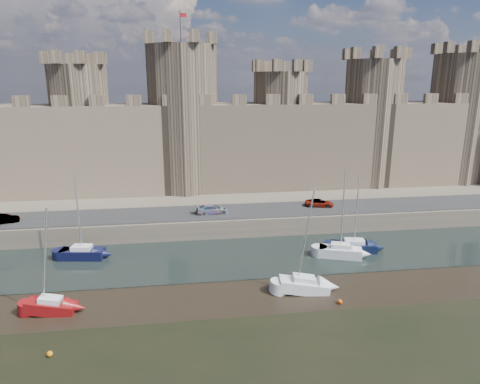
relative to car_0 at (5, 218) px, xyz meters
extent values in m
cube|color=black|center=(21.34, -9.65, -3.04)|extent=(160.00, 12.00, 0.08)
cube|color=#4C443A|center=(21.34, 26.35, -1.83)|extent=(160.00, 60.00, 2.50)
cube|color=black|center=(21.34, 0.35, -0.53)|extent=(160.00, 7.00, 0.10)
cube|color=#42382B|center=(21.34, 14.35, 6.42)|extent=(100.00, 9.00, 14.00)
cylinder|color=#42382B|center=(7.34, 14.35, 9.42)|extent=(9.00, 9.00, 20.00)
cylinder|color=#42382B|center=(23.34, 14.35, 10.92)|extent=(11.00, 11.00, 23.00)
cylinder|color=black|center=(23.34, 14.35, 24.92)|extent=(0.10, 0.10, 5.00)
cube|color=maroon|center=(23.84, 14.35, 26.72)|extent=(1.00, 0.03, 0.60)
cylinder|color=#42382B|center=(39.34, 14.35, 8.92)|extent=(9.00, 9.00, 19.00)
cylinder|color=#42382B|center=(55.34, 14.35, 9.92)|extent=(10.00, 10.00, 21.00)
cylinder|color=#42382B|center=(71.34, 14.35, 10.42)|extent=(10.00, 10.00, 22.00)
imported|color=gray|center=(0.00, 0.00, 0.00)|extent=(3.45, 1.47, 1.16)
imported|color=gray|center=(-0.01, -0.70, 0.03)|extent=(3.93, 2.36, 1.22)
imported|color=gray|center=(26.74, -0.19, 0.07)|extent=(4.59, 2.12, 1.30)
imported|color=gray|center=(42.29, 0.97, -0.02)|extent=(4.40, 2.84, 1.13)
cube|color=black|center=(10.93, -7.58, -2.46)|extent=(5.24, 2.65, 1.09)
cube|color=silver|center=(10.93, -7.58, -1.66)|extent=(2.40, 1.67, 0.50)
cylinder|color=silver|center=(10.93, -7.58, 2.56)|extent=(0.14, 0.14, 8.94)
cube|color=silver|center=(40.93, -11.32, -2.43)|extent=(5.24, 3.37, 1.15)
cube|color=silver|center=(40.93, -11.32, -1.59)|extent=(2.48, 1.96, 0.52)
cylinder|color=silver|center=(40.93, -11.32, 2.85)|extent=(0.14, 0.14, 9.40)
cube|color=black|center=(43.26, -9.78, -2.50)|extent=(5.56, 3.14, 1.00)
cube|color=silver|center=(43.26, -9.78, -1.77)|extent=(2.58, 1.90, 0.45)
cylinder|color=silver|center=(43.26, -9.78, 2.09)|extent=(0.14, 0.14, 8.18)
cube|color=maroon|center=(10.74, -19.60, -2.54)|extent=(4.39, 2.08, 1.08)
cube|color=silver|center=(10.74, -19.60, -1.75)|extent=(2.00, 1.34, 0.49)
cylinder|color=silver|center=(10.74, -19.60, 2.42)|extent=(0.14, 0.14, 8.85)
cube|color=silver|center=(34.32, -18.89, -2.50)|extent=(5.10, 2.47, 1.15)
cube|color=silver|center=(34.32, -18.89, -1.66)|extent=(2.32, 1.58, 0.52)
cylinder|color=silver|center=(34.32, -18.89, 2.80)|extent=(0.14, 0.14, 9.45)
sphere|color=#C97208|center=(12.37, -26.14, -2.85)|extent=(0.46, 0.46, 0.46)
sphere|color=#C94408|center=(37.02, -21.65, -2.84)|extent=(0.47, 0.47, 0.47)
camera|label=1|loc=(22.80, -56.01, 17.34)|focal=32.00mm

